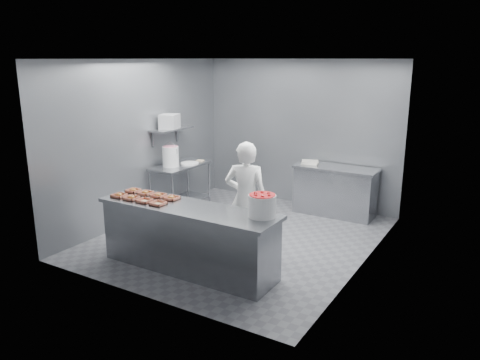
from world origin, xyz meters
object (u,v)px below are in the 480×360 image
object	(u,v)px
back_counter	(335,191)
strawberry_tub	(262,205)
service_counter	(188,238)
tray_2	(145,201)
prep_table	(181,181)
tray_5	(146,193)
tray_1	(132,198)
appliance	(170,121)
tray_4	(133,191)
tray_7	(172,198)
tray_3	(158,203)
tray_6	(158,195)
tray_0	(119,195)
glaze_bucket	(171,156)
worker	(246,199)

from	to	relation	value
back_counter	strawberry_tub	distance (m)	3.16
service_counter	tray_2	distance (m)	0.79
prep_table	tray_5	bearing A→B (deg)	-66.44
tray_1	appliance	xyz separation A→B (m)	(-0.96, 2.04, 0.77)
prep_table	strawberry_tub	xyz separation A→B (m)	(2.70, -1.80, 0.46)
tray_4	strawberry_tub	size ratio (longest dim) A/B	0.54
tray_4	tray_5	bearing A→B (deg)	0.00
service_counter	tray_1	xyz separation A→B (m)	(-0.86, -0.14, 0.47)
tray_7	appliance	bearing A→B (deg)	129.30
tray_3	appliance	distance (m)	2.62
tray_7	tray_2	bearing A→B (deg)	-129.65
prep_table	tray_4	size ratio (longest dim) A/B	6.40
back_counter	strawberry_tub	world-z (taller)	strawberry_tub
appliance	tray_6	bearing A→B (deg)	-73.88
tray_0	strawberry_tub	bearing A→B (deg)	7.76
tray_0	tray_4	bearing A→B (deg)	90.00
back_counter	tray_3	distance (m)	3.66
tray_6	prep_table	bearing A→B (deg)	119.64
back_counter	strawberry_tub	xyz separation A→B (m)	(0.15, -3.10, 0.60)
tray_7	glaze_bucket	xyz separation A→B (m)	(-1.31, 1.60, 0.17)
strawberry_tub	appliance	bearing A→B (deg)	148.60
tray_4	worker	bearing A→B (deg)	24.99
prep_table	tray_7	xyz separation A→B (m)	(1.27, -1.81, 0.33)
worker	tray_2	bearing A→B (deg)	24.54
tray_4	tray_5	world-z (taller)	same
tray_2	tray_7	bearing A→B (deg)	50.35
prep_table	tray_4	world-z (taller)	tray_4
tray_0	tray_3	bearing A→B (deg)	0.00
tray_3	glaze_bucket	distance (m)	2.31
glaze_bucket	prep_table	bearing A→B (deg)	77.83
tray_0	tray_4	world-z (taller)	same
tray_1	tray_0	bearing A→B (deg)	180.00
worker	tray_4	bearing A→B (deg)	5.59
tray_0	appliance	size ratio (longest dim) A/B	0.54
prep_table	strawberry_tub	world-z (taller)	strawberry_tub
back_counter	tray_3	xyz separation A→B (m)	(-1.28, -3.39, 0.47)
strawberry_tub	tray_7	bearing A→B (deg)	-179.72
tray_7	strawberry_tub	world-z (taller)	strawberry_tub
tray_5	tray_7	distance (m)	0.48
glaze_bucket	tray_4	bearing A→B (deg)	-69.65
prep_table	tray_1	world-z (taller)	tray_1
tray_6	tray_7	world-z (taller)	same
prep_table	tray_1	size ratio (longest dim) A/B	6.40
tray_7	strawberry_tub	xyz separation A→B (m)	(1.43, 0.01, 0.13)
prep_table	worker	world-z (taller)	worker
tray_1	appliance	world-z (taller)	appliance
tray_3	glaze_bucket	world-z (taller)	glaze_bucket
back_counter	glaze_bucket	world-z (taller)	glaze_bucket
tray_3	glaze_bucket	xyz separation A→B (m)	(-1.32, 1.88, 0.17)
tray_3	appliance	xyz separation A→B (m)	(-1.44, 2.04, 0.77)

